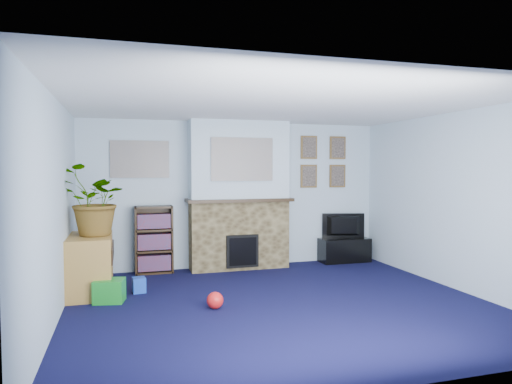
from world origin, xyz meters
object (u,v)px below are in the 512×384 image
object	(u,v)px
television	(344,226)
bookshelf	(154,241)
tv_stand	(344,249)
sideboard	(90,267)

from	to	relation	value
television	bookshelf	distance (m)	3.26
tv_stand	bookshelf	xyz separation A→B (m)	(-3.26, 0.08, 0.28)
tv_stand	television	bearing A→B (deg)	90.00
bookshelf	sideboard	size ratio (longest dim) A/B	1.07
tv_stand	bookshelf	world-z (taller)	bookshelf
tv_stand	television	size ratio (longest dim) A/B	1.16
tv_stand	television	xyz separation A→B (m)	(0.00, 0.02, 0.40)
bookshelf	sideboard	distance (m)	1.33
tv_stand	television	world-z (taller)	television
television	bookshelf	size ratio (longest dim) A/B	0.71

